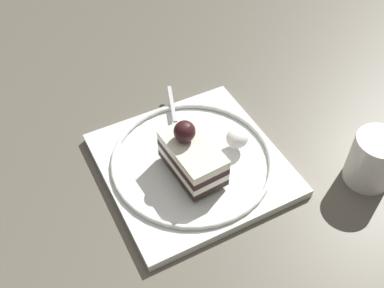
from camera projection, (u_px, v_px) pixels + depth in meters
The scene contains 6 objects.
ground_plane at pixel (183, 169), 0.68m from camera, with size 2.40×2.40×0.00m, color #595448.
dessert_plate at pixel (192, 163), 0.67m from camera, with size 0.30×0.30×0.02m.
cake_slice at pixel (191, 156), 0.63m from camera, with size 0.11×0.07×0.08m.
whipped_cream_dollop at pixel (237, 138), 0.67m from camera, with size 0.03×0.03×0.03m, color white.
fork at pixel (174, 116), 0.72m from camera, with size 0.12×0.08×0.00m.
drink_glass_near at pixel (372, 162), 0.64m from camera, with size 0.07×0.07×0.08m.
Camera 1 is at (-0.34, 0.26, 0.53)m, focal length 43.02 mm.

